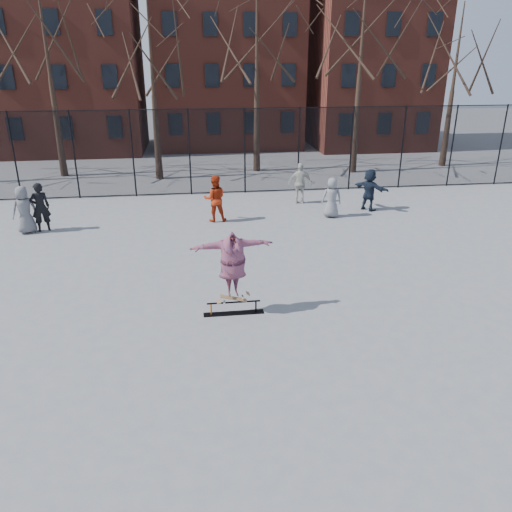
{
  "coord_description": "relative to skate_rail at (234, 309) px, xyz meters",
  "views": [
    {
      "loc": [
        -1.34,
        -10.58,
        6.26
      ],
      "look_at": [
        0.23,
        1.5,
        1.32
      ],
      "focal_mm": 35.0,
      "sensor_mm": 36.0,
      "label": 1
    }
  ],
  "objects": [
    {
      "name": "fence",
      "position": [
        0.42,
        12.14,
        1.92
      ],
      "size": [
        34.03,
        0.07,
        4.0
      ],
      "color": "black",
      "rests_on": "ground"
    },
    {
      "name": "bystander_red",
      "position": [
        -0.05,
        7.85,
        0.79
      ],
      "size": [
        0.91,
        0.72,
        1.85
      ],
      "primitive_type": "imported",
      "rotation": [
        0.0,
        0.0,
        3.16
      ],
      "color": "#AB2A0F",
      "rests_on": "ground"
    },
    {
      "name": "ground",
      "position": [
        0.43,
        -0.86,
        -0.14
      ],
      "size": [
        100.0,
        100.0,
        0.0
      ],
      "primitive_type": "plane",
      "color": "slate"
    },
    {
      "name": "bystander_grey",
      "position": [
        -7.15,
        7.33,
        0.76
      ],
      "size": [
        1.04,
        0.91,
        1.79
      ],
      "primitive_type": "imported",
      "rotation": [
        0.0,
        0.0,
        3.62
      ],
      "color": "slate",
      "rests_on": "ground"
    },
    {
      "name": "bystander_black",
      "position": [
        -6.62,
        7.49,
        0.8
      ],
      "size": [
        0.8,
        0.66,
        1.87
      ],
      "primitive_type": "imported",
      "rotation": [
        0.0,
        0.0,
        3.51
      ],
      "color": "black",
      "rests_on": "ground"
    },
    {
      "name": "bystander_navy",
      "position": [
        6.59,
        8.54,
        0.76
      ],
      "size": [
        1.42,
        1.65,
        1.79
      ],
      "primitive_type": "imported",
      "rotation": [
        0.0,
        0.0,
        2.21
      ],
      "color": "#182131",
      "rests_on": "ground"
    },
    {
      "name": "skater",
      "position": [
        -0.0,
        -0.0,
        1.16
      ],
      "size": [
        2.15,
        0.81,
        1.71
      ],
      "primitive_type": "imported",
      "rotation": [
        0.0,
        0.0,
        0.12
      ],
      "color": "#48378A",
      "rests_on": "skateboard"
    },
    {
      "name": "skate_rail",
      "position": [
        0.0,
        0.0,
        0.0
      ],
      "size": [
        1.57,
        0.24,
        0.35
      ],
      "color": "black",
      "rests_on": "ground"
    },
    {
      "name": "skateboard",
      "position": [
        -0.0,
        -0.0,
        0.26
      ],
      "size": [
        0.76,
        0.18,
        0.09
      ],
      "primitive_type": null,
      "color": "#945F3B",
      "rests_on": "skate_rail"
    },
    {
      "name": "bystander_extra",
      "position": [
        4.72,
        7.77,
        0.69
      ],
      "size": [
        0.85,
        0.59,
        1.64
      ],
      "primitive_type": "imported",
      "rotation": [
        0.0,
        0.0,
        3.05
      ],
      "color": "slate",
      "rests_on": "ground"
    },
    {
      "name": "tree_row",
      "position": [
        0.18,
        16.29,
        7.22
      ],
      "size": [
        33.66,
        7.46,
        10.67
      ],
      "color": "black",
      "rests_on": "ground"
    },
    {
      "name": "bystander_white",
      "position": [
        3.89,
        9.98,
        0.78
      ],
      "size": [
        1.12,
        0.6,
        1.82
      ],
      "primitive_type": "imported",
      "rotation": [
        0.0,
        0.0,
        2.99
      ],
      "color": "beige",
      "rests_on": "ground"
    },
    {
      "name": "rowhouses",
      "position": [
        1.15,
        25.14,
        5.93
      ],
      "size": [
        29.0,
        7.0,
        13.0
      ],
      "color": "brown",
      "rests_on": "ground"
    }
  ]
}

